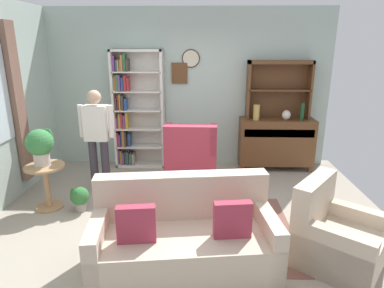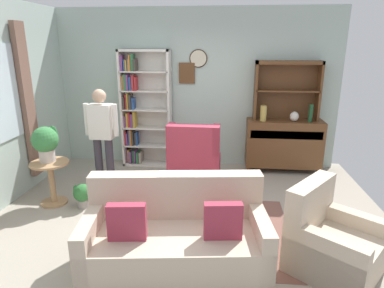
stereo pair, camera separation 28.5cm
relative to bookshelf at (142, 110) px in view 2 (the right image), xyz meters
The scene contains 16 objects.
ground_plane 2.42m from the bookshelf, 63.13° to the right, with size 5.40×4.60×0.02m, color #9E9384.
wall_back 1.07m from the bookshelf, 10.73° to the left, with size 5.00×0.09×2.80m.
area_rug 2.74m from the bookshelf, 62.17° to the right, with size 2.28×1.74×0.01m, color brown.
bookshelf is the anchor object (origin of this frame).
sideboard 2.60m from the bookshelf, ahead, with size 1.30×0.45×0.92m.
sideboard_hutch 2.60m from the bookshelf, ahead, with size 1.10×0.26×1.00m.
vase_tall 2.16m from the bookshelf, ahead, with size 0.11×0.11×0.27m, color tan.
vase_round 2.68m from the bookshelf, ahead, with size 0.15×0.15×0.17m, color beige.
bottle_wine 2.94m from the bookshelf, ahead, with size 0.07×0.07×0.30m, color #194223.
couch_floral 3.18m from the bookshelf, 70.45° to the right, with size 1.89×1.06×0.90m.
armchair_floral 3.91m from the bookshelf, 47.63° to the right, with size 1.08×1.07×0.88m.
wingback_chair 1.55m from the bookshelf, 41.96° to the right, with size 0.80×0.82×1.05m.
plant_stand 2.05m from the bookshelf, 117.51° to the right, with size 0.52×0.52×0.63m.
potted_plant_large 1.94m from the bookshelf, 118.68° to the right, with size 0.36×0.36×0.49m.
potted_plant_small 2.04m from the bookshelf, 103.57° to the right, with size 0.25×0.25×0.34m.
person_reading 1.21m from the bookshelf, 106.27° to the right, with size 0.52×0.21×1.56m.
Camera 2 is at (0.50, -3.89, 2.20)m, focal length 31.12 mm.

